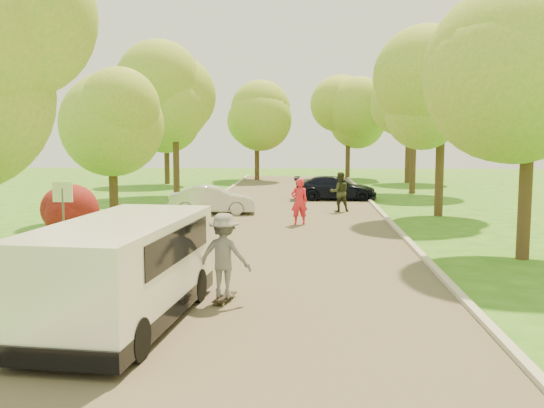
% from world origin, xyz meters
% --- Properties ---
extents(ground, '(100.00, 100.00, 0.00)m').
position_xyz_m(ground, '(0.00, 0.00, 0.00)').
color(ground, '#296718').
rests_on(ground, ground).
extents(road, '(8.00, 60.00, 0.01)m').
position_xyz_m(road, '(0.00, 8.00, 0.01)').
color(road, '#4C4438').
rests_on(road, ground).
extents(curb_left, '(0.18, 60.00, 0.12)m').
position_xyz_m(curb_left, '(-4.05, 8.00, 0.06)').
color(curb_left, '#B2AD9E').
rests_on(curb_left, ground).
extents(curb_right, '(0.18, 60.00, 0.12)m').
position_xyz_m(curb_right, '(4.05, 8.00, 0.06)').
color(curb_right, '#B2AD9E').
rests_on(curb_right, ground).
extents(street_sign, '(0.55, 0.06, 2.17)m').
position_xyz_m(street_sign, '(-5.80, 4.00, 1.56)').
color(street_sign, '#59595E').
rests_on(street_sign, ground).
extents(red_shrub, '(1.70, 1.70, 1.95)m').
position_xyz_m(red_shrub, '(-6.30, 5.50, 1.10)').
color(red_shrub, '#382619').
rests_on(red_shrub, ground).
extents(tree_l_midb, '(4.30, 4.20, 6.62)m').
position_xyz_m(tree_l_midb, '(-6.81, 12.00, 4.59)').
color(tree_l_midb, '#382619').
rests_on(tree_l_midb, ground).
extents(tree_l_far, '(4.92, 4.80, 7.79)m').
position_xyz_m(tree_l_far, '(-6.39, 22.00, 5.47)').
color(tree_l_far, '#382619').
rests_on(tree_l_far, ground).
extents(tree_r_mida, '(5.13, 5.00, 7.95)m').
position_xyz_m(tree_r_mida, '(7.02, 5.00, 5.54)').
color(tree_r_mida, '#382619').
rests_on(tree_r_mida, ground).
extents(tree_r_midb, '(4.51, 4.40, 7.01)m').
position_xyz_m(tree_r_midb, '(6.60, 14.00, 4.88)').
color(tree_r_midb, '#382619').
rests_on(tree_r_midb, ground).
extents(tree_r_far, '(5.33, 5.20, 8.34)m').
position_xyz_m(tree_r_far, '(7.23, 24.00, 5.83)').
color(tree_r_far, '#382619').
rests_on(tree_r_far, ground).
extents(tree_bg_a, '(5.12, 5.00, 7.72)m').
position_xyz_m(tree_bg_a, '(-8.78, 30.00, 5.31)').
color(tree_bg_a, '#382619').
rests_on(tree_bg_a, ground).
extents(tree_bg_b, '(5.12, 5.00, 7.95)m').
position_xyz_m(tree_bg_b, '(8.22, 32.00, 5.54)').
color(tree_bg_b, '#382619').
rests_on(tree_bg_b, ground).
extents(tree_bg_c, '(4.92, 4.80, 7.33)m').
position_xyz_m(tree_bg_c, '(-2.79, 34.00, 5.02)').
color(tree_bg_c, '#382619').
rests_on(tree_bg_c, ground).
extents(tree_bg_d, '(5.12, 5.00, 7.72)m').
position_xyz_m(tree_bg_d, '(4.22, 36.00, 5.31)').
color(tree_bg_d, '#382619').
rests_on(tree_bg_d, ground).
extents(minivan, '(2.50, 5.31, 1.91)m').
position_xyz_m(minivan, '(-2.50, -1.39, 1.01)').
color(minivan, white).
rests_on(minivan, ground).
extents(silver_sedan, '(3.81, 1.59, 1.23)m').
position_xyz_m(silver_sedan, '(-3.30, 14.04, 0.61)').
color(silver_sedan, silver).
rests_on(silver_sedan, ground).
extents(dark_sedan, '(4.35, 1.77, 1.26)m').
position_xyz_m(dark_sedan, '(2.30, 20.07, 0.63)').
color(dark_sedan, black).
rests_on(dark_sedan, ground).
extents(longboard, '(0.42, 0.92, 0.10)m').
position_xyz_m(longboard, '(-0.88, 0.19, 0.10)').
color(longboard, black).
rests_on(longboard, ground).
extents(skateboarder, '(1.23, 0.85, 1.74)m').
position_xyz_m(skateboarder, '(-0.88, 0.19, 0.98)').
color(skateboarder, slate).
rests_on(skateboarder, longboard).
extents(person_striped, '(0.73, 0.57, 1.79)m').
position_xyz_m(person_striped, '(0.51, 11.05, 0.89)').
color(person_striped, red).
rests_on(person_striped, ground).
extents(person_olive, '(0.96, 0.80, 1.78)m').
position_xyz_m(person_olive, '(2.26, 15.11, 0.89)').
color(person_olive, '#292E1B').
rests_on(person_olive, ground).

